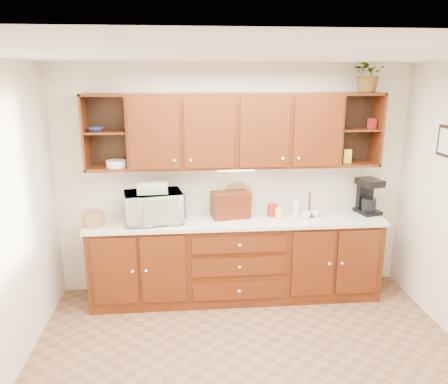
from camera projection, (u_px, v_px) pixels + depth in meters
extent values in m
plane|color=brown|center=(255.00, 378.00, 3.67)|extent=(4.00, 4.00, 0.00)
plane|color=white|center=(262.00, 55.00, 3.00)|extent=(4.00, 4.00, 0.00)
plane|color=#EDE2C7|center=(233.00, 180.00, 5.02)|extent=(4.00, 0.00, 4.00)
cube|color=#371506|center=(236.00, 259.00, 4.95)|extent=(3.20, 0.60, 0.90)
cube|color=silver|center=(236.00, 220.00, 4.82)|extent=(3.24, 0.64, 0.04)
cube|color=#371506|center=(235.00, 131.00, 4.71)|extent=(2.30, 0.33, 0.80)
cube|color=black|center=(108.00, 130.00, 4.74)|extent=(0.45, 0.02, 0.80)
cube|color=black|center=(353.00, 128.00, 4.98)|extent=(0.45, 0.02, 0.80)
cube|color=#371506|center=(106.00, 132.00, 4.59)|extent=(0.43, 0.30, 0.02)
cube|color=#371506|center=(359.00, 129.00, 4.83)|extent=(0.43, 0.30, 0.02)
cube|color=#371506|center=(361.00, 94.00, 4.73)|extent=(0.45, 0.33, 0.03)
cube|color=white|center=(236.00, 170.00, 4.77)|extent=(0.40, 0.05, 0.02)
cube|color=black|center=(446.00, 141.00, 4.23)|extent=(0.03, 0.24, 0.30)
cylinder|color=olive|center=(94.00, 218.00, 4.58)|extent=(0.28, 0.28, 0.15)
imported|color=silver|center=(153.00, 207.00, 4.66)|extent=(0.66, 0.50, 0.33)
cube|color=#CFCB61|center=(153.00, 188.00, 4.60)|extent=(0.33, 0.25, 0.09)
cylinder|color=black|center=(183.00, 206.00, 4.79)|extent=(0.08, 0.08, 0.28)
cylinder|color=olive|center=(238.00, 211.00, 5.06)|extent=(0.36, 0.11, 0.35)
cube|color=#371506|center=(230.00, 205.00, 4.83)|extent=(0.44, 0.32, 0.28)
cylinder|color=#371506|center=(309.00, 204.00, 4.85)|extent=(0.02, 0.02, 0.28)
cylinder|color=#371506|center=(309.00, 216.00, 4.88)|extent=(0.11, 0.11, 0.01)
imported|color=white|center=(316.00, 213.00, 4.87)|extent=(0.12, 0.12, 0.08)
imported|color=white|center=(305.00, 211.00, 4.94)|extent=(0.12, 0.12, 0.08)
imported|color=white|center=(306.00, 215.00, 4.82)|extent=(0.12, 0.12, 0.08)
cylinder|color=#A1171A|center=(273.00, 210.00, 4.89)|extent=(0.14, 0.14, 0.13)
cylinder|color=white|center=(296.00, 207.00, 4.90)|extent=(0.10, 0.10, 0.19)
cylinder|color=yellow|center=(279.00, 214.00, 4.78)|extent=(0.11, 0.11, 0.12)
cube|color=black|center=(367.00, 211.00, 5.00)|extent=(0.28, 0.32, 0.04)
cube|color=black|center=(365.00, 194.00, 5.06)|extent=(0.20, 0.11, 0.34)
cube|color=black|center=(370.00, 182.00, 4.91)|extent=(0.28, 0.32, 0.07)
cylinder|color=black|center=(369.00, 205.00, 4.95)|extent=(0.19, 0.19, 0.15)
imported|color=navy|center=(96.00, 129.00, 4.56)|extent=(0.17, 0.17, 0.04)
cylinder|color=white|center=(117.00, 164.00, 4.67)|extent=(0.29, 0.29, 0.07)
cube|color=yellow|center=(347.00, 156.00, 4.88)|extent=(0.09, 0.07, 0.15)
cube|color=#A1171A|center=(372.00, 123.00, 4.79)|extent=(0.09, 0.08, 0.11)
imported|color=#999999|center=(369.00, 73.00, 4.64)|extent=(0.39, 0.34, 0.41)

